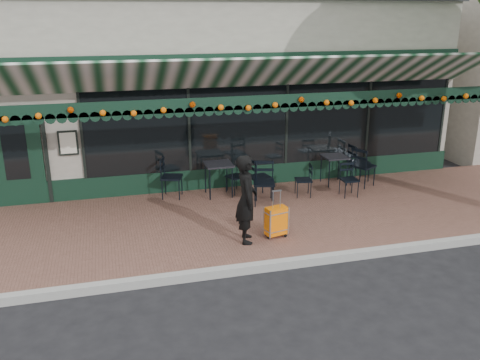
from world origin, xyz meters
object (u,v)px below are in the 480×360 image
object	(u,v)px
woman	(246,199)
cafe_table_b	(218,167)
cafe_table_a	(335,159)
chair_a_left	(303,180)
suitcase	(276,221)
chair_a_right	(359,162)
chair_b_front	(264,183)
chair_a_extra	(363,166)
chair_a_front	(349,180)
chair_solo	(172,178)
chair_b_right	(260,178)
chair_b_left	(236,177)

from	to	relation	value
woman	cafe_table_b	distance (m)	2.60
cafe_table_a	chair_a_left	world-z (taller)	chair_a_left
woman	cafe_table_a	world-z (taller)	woman
suitcase	cafe_table_b	bearing A→B (deg)	88.05
chair_a_right	chair_b_front	world-z (taller)	chair_b_front
chair_a_left	chair_a_extra	xyz separation A→B (m)	(1.70, 0.33, 0.11)
chair_a_front	chair_solo	size ratio (longest dim) A/B	0.82
chair_a_extra	cafe_table_b	bearing A→B (deg)	57.34
cafe_table_b	chair_b_right	xyz separation A→B (m)	(0.89, -0.38, -0.22)
suitcase	chair_a_extra	world-z (taller)	chair_a_extra
chair_a_right	chair_a_front	xyz separation A→B (m)	(-0.78, -1.04, -0.08)
chair_a_left	chair_solo	xyz separation A→B (m)	(-2.95, 0.70, 0.09)
woman	chair_a_extra	distance (m)	4.35
chair_a_left	chair_a_front	bearing A→B (deg)	86.91
chair_a_extra	chair_a_right	bearing A→B (deg)	-42.40
chair_a_right	chair_b_right	xyz separation A→B (m)	(-2.80, -0.57, 0.00)
woman	chair_a_extra	xyz separation A→B (m)	(3.64, 2.36, -0.34)
cafe_table_b	chair_a_front	world-z (taller)	chair_a_front
chair_b_right	chair_b_front	xyz separation A→B (m)	(-0.04, -0.46, 0.01)
chair_b_left	chair_a_extra	bearing A→B (deg)	60.48
chair_a_left	cafe_table_b	bearing A→B (deg)	-94.82
chair_a_left	chair_a_right	xyz separation A→B (m)	(1.81, 0.76, 0.09)
cafe_table_b	chair_b_right	world-z (taller)	chair_b_right
chair_a_left	woman	bearing A→B (deg)	-31.78
cafe_table_a	cafe_table_b	world-z (taller)	cafe_table_b
chair_a_left	chair_a_right	world-z (taller)	chair_a_right
cafe_table_a	chair_b_right	bearing A→B (deg)	-167.48
chair_a_extra	chair_b_front	distance (m)	2.80
cafe_table_b	cafe_table_a	bearing A→B (deg)	1.61
suitcase	cafe_table_b	size ratio (longest dim) A/B	1.20
woman	cafe_table_a	distance (m)	4.04
suitcase	chair_a_extra	bearing A→B (deg)	23.40
chair_a_left	chair_solo	world-z (taller)	chair_solo
cafe_table_a	chair_b_left	xyz separation A→B (m)	(-2.53, -0.02, -0.26)
cafe_table_a	chair_a_front	world-z (taller)	chair_a_front
chair_b_front	chair_a_left	bearing A→B (deg)	30.01
chair_solo	chair_a_extra	bearing A→B (deg)	-77.15
suitcase	chair_a_left	distance (m)	2.40
woman	chair_b_front	distance (m)	2.01
cafe_table_b	chair_b_left	world-z (taller)	chair_b_left
cafe_table_b	chair_a_left	world-z (taller)	cafe_table_b
cafe_table_b	chair_b_left	xyz separation A→B (m)	(0.43, 0.06, -0.30)
woman	chair_b_left	distance (m)	2.74
cafe_table_a	chair_a_left	xyz separation A→B (m)	(-1.08, -0.65, -0.26)
chair_b_front	chair_solo	xyz separation A→B (m)	(-1.92, 0.97, -0.01)
chair_b_left	chair_b_front	size ratio (longest dim) A/B	0.81
suitcase	chair_a_left	size ratio (longest dim) A/B	1.21
chair_solo	suitcase	bearing A→B (deg)	-131.63
cafe_table_a	chair_b_left	bearing A→B (deg)	-179.56
chair_a_right	chair_b_front	bearing A→B (deg)	107.47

